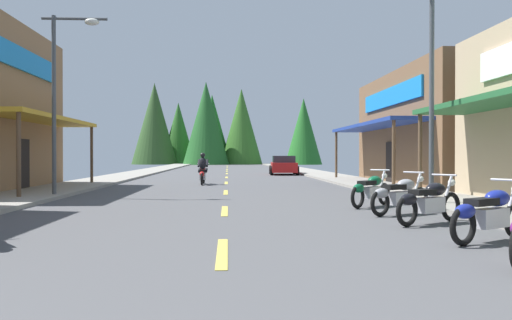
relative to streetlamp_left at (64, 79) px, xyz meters
The scene contains 14 objects.
ground 17.19m from the streetlamp_left, 70.84° to the left, with size 10.85×98.70×0.10m, color #4C4C4F.
sidewalk_left 16.32m from the streetlamp_left, 94.77° to the left, with size 2.75×98.70×0.12m, color gray.
sidewalk_right 20.38m from the streetlamp_left, 52.11° to the left, with size 2.75×98.70×0.12m, color gray.
centerline_dashes 19.59m from the streetlamp_left, 73.39° to the left, with size 0.16×71.58×0.01m.
storefront_right_far 19.23m from the streetlamp_left, 22.83° to the left, with size 9.94×12.51×5.56m.
streetlamp_left is the anchor object (origin of this frame).
streetlamp_right 11.56m from the streetlamp_left, 18.51° to the right, with size 2.20×0.30×6.27m.
motorcycle_parked_right_2 14.29m from the streetlamp_left, 44.21° to the right, with size 1.89×1.19×1.04m.
motorcycle_parked_right_3 12.75m from the streetlamp_left, 36.95° to the right, with size 1.85×1.25×1.04m.
motorcycle_parked_right_4 11.80m from the streetlamp_left, 29.93° to the right, with size 1.85×1.25×1.04m.
motorcycle_parked_right_5 10.85m from the streetlamp_left, 21.07° to the right, with size 1.56×1.60×1.04m.
rider_cruising_lead 9.43m from the streetlamp_left, 60.51° to the left, with size 0.60×2.14×1.57m.
parked_car_curbside 22.96m from the streetlamp_left, 64.72° to the left, with size 2.25×4.39×1.40m.
treeline_backdrop 65.49m from the streetlamp_left, 88.28° to the left, with size 29.79×12.59×12.90m.
Camera 1 is at (0.08, 0.44, 1.45)m, focal length 36.73 mm.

